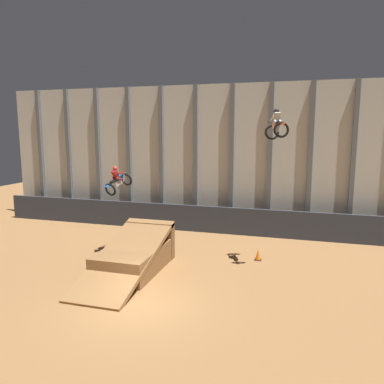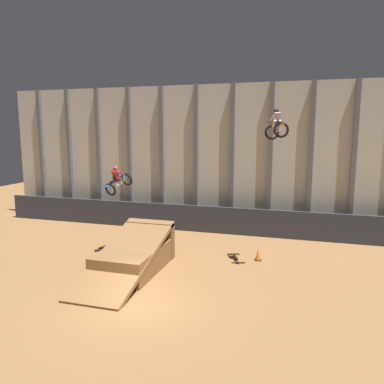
{
  "view_description": "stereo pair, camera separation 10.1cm",
  "coord_description": "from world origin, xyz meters",
  "px_view_note": "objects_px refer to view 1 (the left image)",
  "views": [
    {
      "loc": [
        5.81,
        -12.51,
        6.7
      ],
      "look_at": [
        0.23,
        6.49,
        3.5
      ],
      "focal_mm": 35.0,
      "sensor_mm": 36.0,
      "label": 1
    },
    {
      "loc": [
        5.91,
        -12.48,
        6.7
      ],
      "look_at": [
        0.23,
        6.49,
        3.5
      ],
      "focal_mm": 35.0,
      "sensor_mm": 36.0,
      "label": 2
    }
  ],
  "objects_px": {
    "rider_bike_right_air": "(277,126)",
    "traffic_cone_near_ramp": "(258,255)",
    "dirt_ramp": "(135,255)",
    "rider_bike_left_air": "(118,181)"
  },
  "relations": [
    {
      "from": "rider_bike_left_air",
      "to": "dirt_ramp",
      "type": "bearing_deg",
      "value": -33.72
    },
    {
      "from": "dirt_ramp",
      "to": "traffic_cone_near_ramp",
      "type": "relative_size",
      "value": 11.19
    },
    {
      "from": "dirt_ramp",
      "to": "rider_bike_right_air",
      "type": "height_order",
      "value": "rider_bike_right_air"
    },
    {
      "from": "rider_bike_right_air",
      "to": "traffic_cone_near_ramp",
      "type": "relative_size",
      "value": 3.06
    },
    {
      "from": "dirt_ramp",
      "to": "rider_bike_left_air",
      "type": "relative_size",
      "value": 3.42
    },
    {
      "from": "dirt_ramp",
      "to": "rider_bike_right_air",
      "type": "relative_size",
      "value": 3.65
    },
    {
      "from": "rider_bike_left_air",
      "to": "traffic_cone_near_ramp",
      "type": "xyz_separation_m",
      "value": [
        7.66,
        0.78,
        -3.76
      ]
    },
    {
      "from": "dirt_ramp",
      "to": "traffic_cone_near_ramp",
      "type": "height_order",
      "value": "dirt_ramp"
    },
    {
      "from": "dirt_ramp",
      "to": "traffic_cone_near_ramp",
      "type": "xyz_separation_m",
      "value": [
        5.66,
        3.01,
        -0.41
      ]
    },
    {
      "from": "rider_bike_left_air",
      "to": "rider_bike_right_air",
      "type": "height_order",
      "value": "rider_bike_right_air"
    }
  ]
}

